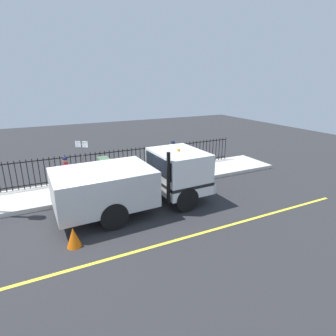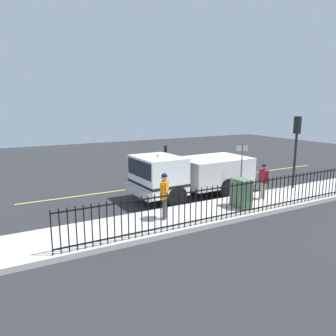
{
  "view_description": "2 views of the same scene",
  "coord_description": "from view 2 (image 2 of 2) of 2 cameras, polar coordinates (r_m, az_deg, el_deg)",
  "views": [
    {
      "loc": [
        -8.89,
        1.07,
        4.81
      ],
      "look_at": [
        0.87,
        -3.74,
        1.29
      ],
      "focal_mm": 29.07,
      "sensor_mm": 36.0,
      "label": 1
    },
    {
      "loc": [
        13.05,
        -10.51,
        4.35
      ],
      "look_at": [
        0.77,
        -3.66,
        1.6
      ],
      "focal_mm": 34.72,
      "sensor_mm": 36.0,
      "label": 2
    }
  ],
  "objects": [
    {
      "name": "iron_fence",
      "position": [
        14.27,
        19.67,
        -3.78
      ],
      "size": [
        0.04,
        18.45,
        1.34
      ],
      "color": "black",
      "rests_on": "sidewalk_slab"
    },
    {
      "name": "work_truck",
      "position": [
        15.35,
        3.3,
        -0.79
      ],
      "size": [
        2.61,
        6.03,
        2.42
      ],
      "rotation": [
        0.0,
        0.0,
        3.17
      ],
      "color": "white",
      "rests_on": "ground"
    },
    {
      "name": "traffic_light_near",
      "position": [
        17.36,
        21.63,
        5.01
      ],
      "size": [
        0.3,
        0.21,
        3.62
      ],
      "rotation": [
        0.0,
        0.0,
        3.15
      ],
      "color": "black",
      "rests_on": "sidewalk_slab"
    },
    {
      "name": "utility_cabinet",
      "position": [
        13.71,
        12.72,
        -4.35
      ],
      "size": [
        0.88,
        0.48,
        1.19
      ],
      "primitive_type": "cube",
      "color": "#4C6B4C",
      "rests_on": "sidewalk_slab"
    },
    {
      "name": "ground_plane",
      "position": [
        17.31,
        9.42,
        -3.66
      ],
      "size": [
        47.65,
        47.65,
        0.0
      ],
      "primitive_type": "plane",
      "color": "#2B2B2D",
      "rests_on": "ground"
    },
    {
      "name": "traffic_cone",
      "position": [
        18.47,
        8.2,
        -1.69
      ],
      "size": [
        0.44,
        0.44,
        0.63
      ],
      "primitive_type": "cone",
      "color": "orange",
      "rests_on": "ground"
    },
    {
      "name": "worker_standing",
      "position": [
        11.88,
        -0.63,
        -4.1
      ],
      "size": [
        0.52,
        0.48,
        1.74
      ],
      "rotation": [
        0.0,
        0.0,
        2.46
      ],
      "color": "orange",
      "rests_on": "sidewalk_slab"
    },
    {
      "name": "street_sign",
      "position": [
        15.16,
        12.81,
        0.68
      ],
      "size": [
        0.29,
        0.44,
        2.44
      ],
      "color": "#4C4C4C",
      "rests_on": "sidewalk_slab"
    },
    {
      "name": "lane_marking",
      "position": [
        19.12,
        5.1,
        -2.14
      ],
      "size": [
        0.12,
        19.49,
        0.01
      ],
      "primitive_type": "cube",
      "color": "yellow",
      "rests_on": "ground"
    },
    {
      "name": "pedestrian_distant",
      "position": [
        15.12,
        16.43,
        -1.59
      ],
      "size": [
        0.6,
        0.25,
        1.6
      ],
      "rotation": [
        0.0,
        0.0,
        6.19
      ],
      "color": "maroon",
      "rests_on": "sidewalk_slab"
    },
    {
      "name": "sidewalk_slab",
      "position": [
        15.16,
        16.51,
        -5.75
      ],
      "size": [
        2.43,
        21.66,
        0.18
      ],
      "primitive_type": "cube",
      "color": "beige",
      "rests_on": "ground"
    }
  ]
}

